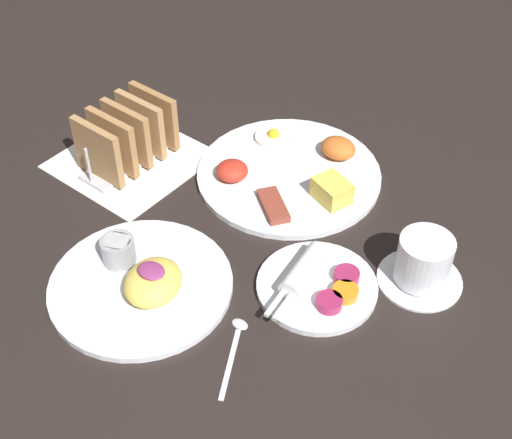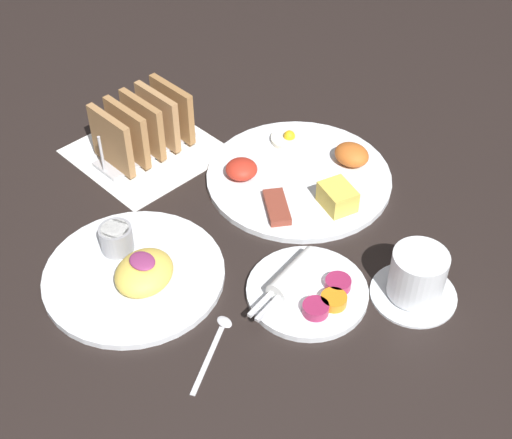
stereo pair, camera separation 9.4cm
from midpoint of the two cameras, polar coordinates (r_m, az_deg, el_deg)
The scene contains 8 objects.
ground_plane at distance 1.08m, azimuth -6.80°, elevation -1.55°, with size 3.00×3.00×0.00m, color black.
napkin_flat at distance 1.24m, azimuth -12.13°, elevation 4.60°, with size 0.22×0.22×0.00m.
plate_breakfast at distance 1.17m, azimuth 0.56°, elevation 3.70°, with size 0.30×0.30×0.05m.
plate_condiments at distance 0.99m, azimuth 2.18°, elevation -5.28°, with size 0.17×0.18×0.04m.
plate_foreground at distance 1.01m, azimuth -11.68°, elevation -5.00°, with size 0.26×0.26×0.06m.
toast_rack at distance 1.21m, azimuth -12.48°, elevation 6.47°, with size 0.10×0.18×0.10m.
coffee_cup at distance 1.00m, azimuth 10.64°, elevation -3.56°, with size 0.12×0.12×0.08m.
teaspoon at distance 0.94m, azimuth -4.59°, elevation -9.89°, with size 0.07×0.12×0.01m.
Camera 1 is at (0.54, -0.55, 0.75)m, focal length 50.00 mm.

